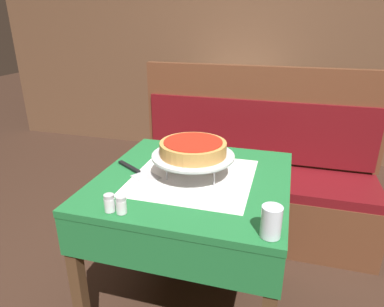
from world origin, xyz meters
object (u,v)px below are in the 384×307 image
object	(u,v)px
pepper_shaker	(121,205)
deep_dish_pizza	(194,148)
dining_table_rear	(235,104)
water_glass_near	(271,222)
booth_bench	(251,188)
dining_table_front	(193,199)
pizza_pan_stand	(194,157)
pizza_server	(137,172)
condiment_caddy	(230,91)
salt_shaker	(109,203)

from	to	relation	value
pepper_shaker	deep_dish_pizza	bearing A→B (deg)	65.11
dining_table_rear	pepper_shaker	xyz separation A→B (m)	(-0.06, -2.20, 0.13)
dining_table_rear	water_glass_near	distance (m)	2.25
booth_bench	dining_table_rear	bearing A→B (deg)	106.69
water_glass_near	deep_dish_pizza	bearing A→B (deg)	134.93
dining_table_front	water_glass_near	world-z (taller)	water_glass_near
pizza_pan_stand	pepper_shaker	size ratio (longest dim) A/B	5.40
booth_bench	pizza_pan_stand	bearing A→B (deg)	-102.45
booth_bench	deep_dish_pizza	distance (m)	1.04
pizza_server	water_glass_near	bearing A→B (deg)	-28.00
dining_table_rear	pepper_shaker	world-z (taller)	pepper_shaker
dining_table_rear	pizza_pan_stand	distance (m)	1.84
pizza_server	condiment_caddy	size ratio (longest dim) A/B	1.73
water_glass_near	salt_shaker	xyz separation A→B (m)	(-0.58, -0.01, -0.02)
salt_shaker	booth_bench	bearing A→B (deg)	71.50
booth_bench	deep_dish_pizza	size ratio (longest dim) A/B	5.63
pizza_server	booth_bench	bearing A→B (deg)	62.80
dining_table_rear	pizza_server	bearing A→B (deg)	-94.52
dining_table_rear	condiment_caddy	bearing A→B (deg)	-116.16
water_glass_near	dining_table_front	bearing A→B (deg)	135.33
deep_dish_pizza	pepper_shaker	xyz separation A→B (m)	(-0.17, -0.37, -0.10)
deep_dish_pizza	pepper_shaker	size ratio (longest dim) A/B	4.32
pizza_server	pizza_pan_stand	bearing A→B (deg)	6.77
water_glass_near	salt_shaker	bearing A→B (deg)	-179.48
dining_table_rear	booth_bench	bearing A→B (deg)	-73.31
dining_table_front	water_glass_near	distance (m)	0.54
condiment_caddy	dining_table_rear	bearing A→B (deg)	63.84
dining_table_front	booth_bench	bearing A→B (deg)	77.37
salt_shaker	water_glass_near	bearing A→B (deg)	0.52
dining_table_front	dining_table_rear	world-z (taller)	dining_table_rear
dining_table_rear	deep_dish_pizza	size ratio (longest dim) A/B	2.86
booth_bench	dining_table_front	bearing A→B (deg)	-102.63
condiment_caddy	deep_dish_pizza	bearing A→B (deg)	-85.17
pizza_pan_stand	water_glass_near	xyz separation A→B (m)	(0.36, -0.36, -0.04)
dining_table_front	pizza_pan_stand	bearing A→B (deg)	30.72
dining_table_rear	pepper_shaker	distance (m)	2.20
dining_table_front	pizza_pan_stand	distance (m)	0.21
pizza_pan_stand	deep_dish_pizza	world-z (taller)	deep_dish_pizza
pizza_server	water_glass_near	size ratio (longest dim) A/B	2.44
dining_table_front	pizza_server	xyz separation A→B (m)	(-0.26, -0.03, 0.12)
pizza_pan_stand	pepper_shaker	distance (m)	0.41
pizza_pan_stand	pizza_server	distance (m)	0.28
pepper_shaker	condiment_caddy	world-z (taller)	condiment_caddy
salt_shaker	pepper_shaker	world-z (taller)	same
pepper_shaker	condiment_caddy	bearing A→B (deg)	89.43
water_glass_near	pizza_server	bearing A→B (deg)	152.00
dining_table_front	pizza_pan_stand	xyz separation A→B (m)	(0.00, 0.00, 0.21)
condiment_caddy	salt_shaker	bearing A→B (deg)	-91.86
pizza_pan_stand	booth_bench	bearing A→B (deg)	77.55
salt_shaker	condiment_caddy	size ratio (longest dim) A/B	0.44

